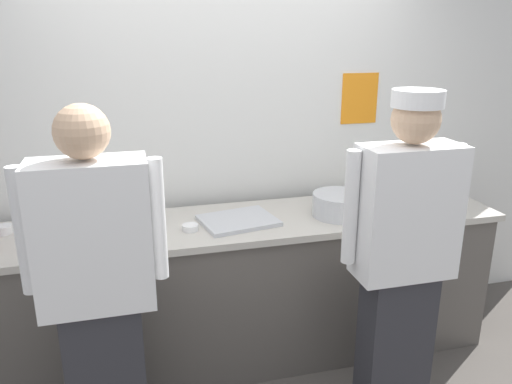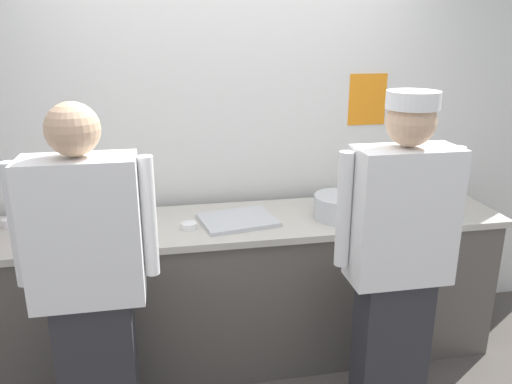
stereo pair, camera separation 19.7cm
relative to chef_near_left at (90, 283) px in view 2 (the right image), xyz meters
name	(u,v)px [view 2 (the right image)]	position (x,y,z in m)	size (l,w,h in m)	color
wall_back	(228,121)	(0.79, 1.09, 0.53)	(5.04, 0.11, 2.91)	silver
prep_counter	(240,289)	(0.79, 0.63, -0.46)	(3.21, 0.66, 0.94)	#56514C
chef_near_left	(90,283)	(0.00, 0.00, 0.00)	(0.63, 0.24, 1.75)	#2D2D33
chef_center	(398,259)	(1.47, -0.07, 0.02)	(0.63, 0.24, 1.76)	#2D2D33
plate_stack_front	(401,203)	(1.82, 0.62, 0.05)	(0.24, 0.24, 0.08)	white
plate_stack_rear	(78,218)	(-0.14, 0.71, 0.06)	(0.21, 0.21, 0.10)	white
mixing_bowl_steel	(341,207)	(1.40, 0.56, 0.08)	(0.33, 0.33, 0.14)	#B7BABF
sheet_tray	(238,220)	(0.78, 0.60, 0.02)	(0.42, 0.34, 0.02)	#B7BABF
squeeze_bottle_secondary	(447,199)	(2.04, 0.48, 0.11)	(0.06, 0.06, 0.21)	#56A333
ramekin_green_sauce	(137,227)	(0.20, 0.58, 0.03)	(0.09, 0.09, 0.04)	white
ramekin_orange_sauce	(451,203)	(2.16, 0.62, 0.03)	(0.08, 0.08, 0.04)	white
ramekin_red_sauce	(10,223)	(-0.52, 0.77, 0.04)	(0.09, 0.09, 0.05)	white
ramekin_yellow_sauce	(189,225)	(0.48, 0.55, 0.03)	(0.09, 0.09, 0.04)	white
deli_cup	(72,236)	(-0.14, 0.45, 0.05)	(0.09, 0.09, 0.09)	white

